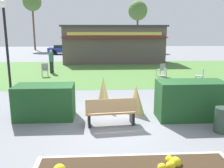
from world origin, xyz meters
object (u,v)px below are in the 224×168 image
trash_bin (223,120)px  park_bench (111,111)px  food_kiosk (113,44)px  cafe_chair_west (161,69)px  tree_left_bg (138,11)px  cafe_chair_east (45,69)px  cafe_chair_north (201,75)px  parked_car_west_slot (64,49)px  person_strolling (51,61)px  tree_right_bg (32,2)px  cafe_chair_center (164,74)px  lamppost_mid (6,37)px

trash_bin → park_bench: bearing=167.8°
food_kiosk → cafe_chair_west: size_ratio=10.94×
food_kiosk → tree_left_bg: bearing=71.3°
food_kiosk → tree_left_bg: size_ratio=1.34×
cafe_chair_west → tree_left_bg: 21.43m
cafe_chair_east → cafe_chair_north: bearing=-15.9°
park_bench → food_kiosk: size_ratio=0.18×
park_bench → parked_car_west_slot: (-4.82, 25.01, 0.16)m
trash_bin → person_strolling: (-7.26, 11.15, 0.47)m
cafe_chair_north → tree_left_bg: tree_left_bg is taller
cafe_chair_north → person_strolling: bearing=156.2°
cafe_chair_north → tree_left_bg: (-0.18, 23.06, 5.26)m
cafe_chair_west → parked_car_west_slot: 18.59m
cafe_chair_east → cafe_chair_north: (9.67, -2.76, 0.00)m
park_bench → cafe_chair_west: 9.42m
tree_right_bg → cafe_chair_west: bearing=-59.0°
park_bench → food_kiosk: bearing=86.2°
cafe_chair_north → park_bench: bearing=-132.1°
trash_bin → tree_left_bg: size_ratio=0.11×
parked_car_west_slot → tree_right_bg: size_ratio=0.49×
cafe_chair_center → tree_left_bg: (1.98, 22.81, 5.26)m
trash_bin → food_kiosk: (-2.33, 17.15, 1.39)m
cafe_chair_west → person_strolling: (-7.70, 1.82, 0.33)m
cafe_chair_west → food_kiosk: bearing=109.5°
food_kiosk → cafe_chair_east: 9.10m
tree_left_bg → food_kiosk: bearing=-108.7°
lamppost_mid → cafe_chair_north: (10.45, 1.69, -2.27)m
cafe_chair_north → food_kiosk: bearing=114.0°
cafe_chair_north → tree_right_bg: (-16.05, 26.11, 6.70)m
park_bench → food_kiosk: (1.10, 16.41, 1.30)m
cafe_chair_north → tree_left_bg: bearing=90.5°
cafe_chair_west → cafe_chair_north: bearing=-53.1°
park_bench → tree_left_bg: (5.45, 29.30, 5.30)m
tree_left_bg → trash_bin: bearing=-93.9°
lamppost_mid → cafe_chair_east: bearing=80.1°
person_strolling → parked_car_west_slot: (-1.00, 14.60, -0.22)m
cafe_chair_east → person_strolling: 1.46m
cafe_chair_east → tree_right_bg: size_ratio=0.10×
park_bench → cafe_chair_north: park_bench is taller
trash_bin → food_kiosk: 17.36m
lamppost_mid → cafe_chair_center: 8.80m
cafe_chair_west → tree_right_bg: (-14.29, 23.76, 6.70)m
cafe_chair_north → tree_left_bg: 23.66m
cafe_chair_west → cafe_chair_center: bearing=-101.0°
cafe_chair_north → cafe_chair_west: bearing=126.9°
cafe_chair_east → tree_right_bg: (-6.39, 23.35, 6.70)m
cafe_chair_center → person_strolling: 8.29m
park_bench → trash_bin: size_ratio=2.22×
food_kiosk → cafe_chair_east: food_kiosk is taller
cafe_chair_west → tree_left_bg: tree_left_bg is taller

